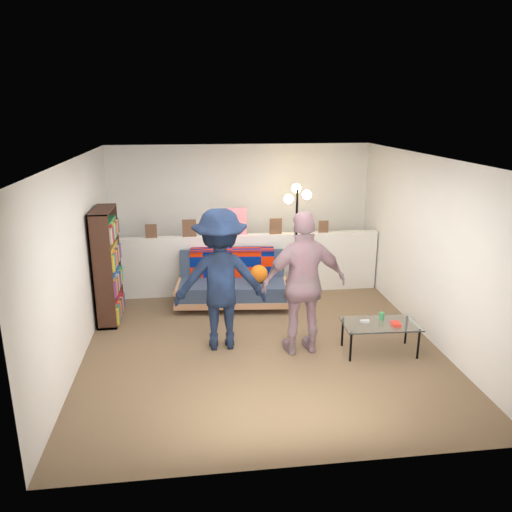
# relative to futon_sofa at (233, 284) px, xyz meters

# --- Properties ---
(ground) EXTENTS (5.00, 5.00, 0.00)m
(ground) POSITION_rel_futon_sofa_xyz_m (0.25, -1.28, -0.35)
(ground) COLOR brown
(ground) RESTS_ON ground
(room_shell) EXTENTS (4.60, 5.05, 2.45)m
(room_shell) POSITION_rel_futon_sofa_xyz_m (0.25, -0.81, 1.32)
(room_shell) COLOR silver
(room_shell) RESTS_ON ground
(half_wall_ledge) EXTENTS (4.45, 0.15, 1.00)m
(half_wall_ledge) POSITION_rel_futon_sofa_xyz_m (0.25, 0.52, 0.15)
(half_wall_ledge) COLOR silver
(half_wall_ledge) RESTS_ON ground
(ledge_decor) EXTENTS (2.97, 0.02, 0.45)m
(ledge_decor) POSITION_rel_futon_sofa_xyz_m (0.02, 0.50, 0.83)
(ledge_decor) COLOR brown
(ledge_decor) RESTS_ON half_wall_ledge
(futon_sofa) EXTENTS (1.81, 0.99, 0.75)m
(futon_sofa) POSITION_rel_futon_sofa_xyz_m (0.00, 0.00, 0.00)
(futon_sofa) COLOR tan
(futon_sofa) RESTS_ON ground
(bookshelf) EXTENTS (0.27, 0.82, 1.64)m
(bookshelf) POSITION_rel_futon_sofa_xyz_m (-1.83, -0.32, 0.42)
(bookshelf) COLOR #321910
(bookshelf) RESTS_ON ground
(coffee_table) EXTENTS (0.97, 0.56, 0.49)m
(coffee_table) POSITION_rel_futon_sofa_xyz_m (1.71, -1.83, 0.02)
(coffee_table) COLOR black
(coffee_table) RESTS_ON ground
(floor_lamp) EXTENTS (0.42, 0.33, 1.84)m
(floor_lamp) POSITION_rel_futon_sofa_xyz_m (1.05, 0.30, 0.95)
(floor_lamp) COLOR black
(floor_lamp) RESTS_ON ground
(person_left) EXTENTS (1.17, 0.68, 1.82)m
(person_left) POSITION_rel_futon_sofa_xyz_m (-0.27, -1.40, 0.56)
(person_left) COLOR black
(person_left) RESTS_ON ground
(person_right) EXTENTS (1.10, 0.54, 1.81)m
(person_right) POSITION_rel_futon_sofa_xyz_m (0.74, -1.68, 0.56)
(person_right) COLOR #C37E93
(person_right) RESTS_ON ground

